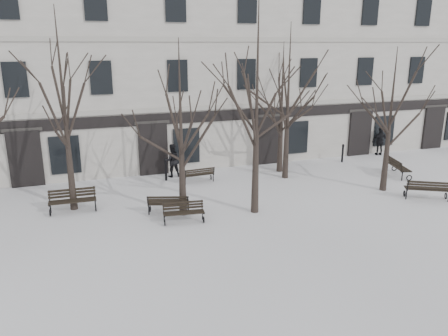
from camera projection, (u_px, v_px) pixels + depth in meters
name	position (u px, v px, depth m)	size (l,w,h in m)	color
ground	(271.00, 218.00, 18.42)	(100.00, 100.00, 0.00)	white
building	(190.00, 68.00, 28.68)	(40.40, 10.20, 11.40)	beige
tree_1	(180.00, 108.00, 17.54)	(5.11, 5.11, 7.30)	black
tree_2	(257.00, 80.00, 17.50)	(6.32, 6.32, 9.03)	black
tree_3	(392.00, 103.00, 20.71)	(4.86, 4.86, 6.95)	black
tree_4	(62.00, 87.00, 17.92)	(6.00, 6.00, 8.57)	black
tree_5	(289.00, 84.00, 22.52)	(5.70, 5.70, 8.14)	black
tree_6	(282.00, 93.00, 23.90)	(5.03, 5.03, 7.19)	black
bench_0	(184.00, 212.00, 17.84)	(1.73, 0.82, 0.84)	black
bench_1	(168.00, 203.00, 18.71)	(1.86, 1.14, 0.89)	black
bench_2	(427.00, 189.00, 20.39)	(2.02, 1.56, 0.99)	black
bench_3	(73.00, 200.00, 18.96)	(1.99, 0.76, 0.99)	black
bench_4	(199.00, 174.00, 22.95)	(1.69, 0.72, 0.83)	black
bench_5	(397.00, 166.00, 24.13)	(1.24, 2.09, 1.00)	black
bollard_a	(166.00, 169.00, 23.27)	(0.15, 0.15, 1.15)	black
bollard_b	(343.00, 153.00, 26.88)	(0.15, 0.15, 1.14)	black
pedestrian_b	(173.00, 176.00, 24.11)	(0.90, 0.70, 1.84)	black
pedestrian_c	(379.00, 155.00, 28.79)	(1.06, 0.44, 1.81)	black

